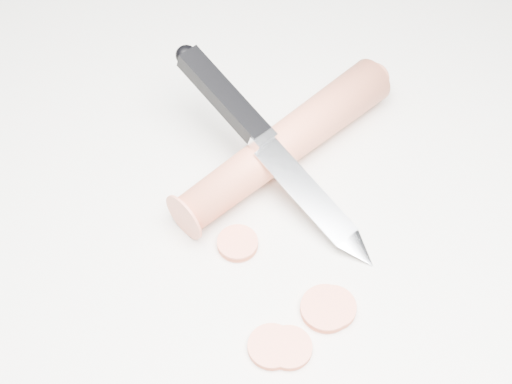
{
  "coord_description": "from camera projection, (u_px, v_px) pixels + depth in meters",
  "views": [
    {
      "loc": [
        -0.02,
        -0.27,
        0.45
      ],
      "look_at": [
        -0.04,
        0.05,
        0.02
      ],
      "focal_mm": 50.0,
      "sensor_mm": 36.0,
      "label": 1
    }
  ],
  "objects": [
    {
      "name": "carrot_slice_3",
      "position": [
        238.0,
        243.0,
        0.54
      ],
      "size": [
        0.03,
        0.03,
        0.01
      ],
      "primitive_type": "cylinder",
      "color": "#EB7556",
      "rests_on": "ground"
    },
    {
      "name": "carrot_slice_2",
      "position": [
        289.0,
        348.0,
        0.49
      ],
      "size": [
        0.03,
        0.03,
        0.01
      ],
      "primitive_type": "cylinder",
      "color": "#EB7556",
      "rests_on": "ground"
    },
    {
      "name": "kitchen_knife",
      "position": [
        274.0,
        149.0,
        0.54
      ],
      "size": [
        0.18,
        0.17,
        0.08
      ],
      "primitive_type": null,
      "color": "silver",
      "rests_on": "ground"
    },
    {
      "name": "carrot_slice_1",
      "position": [
        326.0,
        309.0,
        0.5
      ],
      "size": [
        0.04,
        0.04,
        0.01
      ],
      "primitive_type": "cylinder",
      "color": "#EB7556",
      "rests_on": "ground"
    },
    {
      "name": "ground",
      "position": [
        308.0,
        269.0,
        0.53
      ],
      "size": [
        2.4,
        2.4,
        0.0
      ],
      "primitive_type": "plane",
      "color": "silver",
      "rests_on": "ground"
    },
    {
      "name": "carrot_slice_4",
      "position": [
        272.0,
        347.0,
        0.49
      ],
      "size": [
        0.03,
        0.03,
        0.01
      ],
      "primitive_type": "cylinder",
      "color": "#EB7556",
      "rests_on": "ground"
    },
    {
      "name": "carrot",
      "position": [
        286.0,
        143.0,
        0.57
      ],
      "size": [
        0.17,
        0.18,
        0.03
      ],
      "primitive_type": "cylinder",
      "rotation": [
        1.57,
        0.0,
        -0.73
      ],
      "color": "#DD6846",
      "rests_on": "ground"
    },
    {
      "name": "carrot_slice_0",
      "position": [
        332.0,
        308.0,
        0.5
      ],
      "size": [
        0.03,
        0.03,
        0.01
      ],
      "primitive_type": "cylinder",
      "color": "#EB7556",
      "rests_on": "ground"
    }
  ]
}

